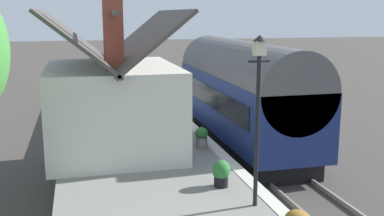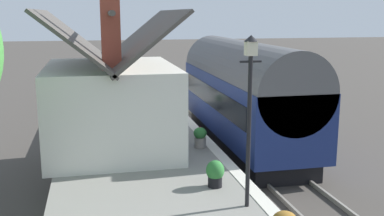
% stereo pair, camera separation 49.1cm
% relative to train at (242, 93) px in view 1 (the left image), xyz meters
% --- Properties ---
extents(ground_plane, '(160.00, 160.00, 0.00)m').
position_rel_train_xyz_m(ground_plane, '(1.51, 0.90, -2.22)').
color(ground_plane, '#423D38').
extents(platform, '(32.00, 5.29, 0.94)m').
position_rel_train_xyz_m(platform, '(1.51, 4.54, -1.75)').
color(platform, gray).
rests_on(platform, ground).
extents(platform_edge_coping, '(32.00, 0.36, 0.02)m').
position_rel_train_xyz_m(platform_edge_coping, '(1.51, 2.08, -1.28)').
color(platform_edge_coping, beige).
rests_on(platform_edge_coping, platform).
extents(rail_near, '(52.00, 0.08, 0.14)m').
position_rel_train_xyz_m(rail_near, '(1.51, -0.72, -2.15)').
color(rail_near, gray).
rests_on(rail_near, ground).
extents(rail_far, '(52.00, 0.08, 0.14)m').
position_rel_train_xyz_m(rail_far, '(1.51, 0.72, -2.15)').
color(rail_far, gray).
rests_on(rail_far, ground).
extents(train, '(10.31, 2.73, 4.32)m').
position_rel_train_xyz_m(train, '(0.00, 0.00, 0.00)').
color(train, black).
rests_on(train, ground).
extents(station_building, '(5.81, 4.37, 5.86)m').
position_rel_train_xyz_m(station_building, '(-2.28, 5.39, 0.27)').
color(station_building, silver).
rests_on(station_building, platform).
extents(bench_near_building, '(1.40, 0.45, 0.88)m').
position_rel_train_xyz_m(bench_near_building, '(8.56, 3.84, -0.81)').
color(bench_near_building, teal).
rests_on(bench_near_building, platform).
extents(bench_by_lamp, '(1.41, 0.45, 0.88)m').
position_rel_train_xyz_m(bench_by_lamp, '(4.58, 3.81, -0.81)').
color(bench_by_lamp, teal).
rests_on(bench_by_lamp, platform).
extents(planter_edge_far, '(0.48, 0.48, 0.71)m').
position_rel_train_xyz_m(planter_edge_far, '(-6.52, 2.97, -0.91)').
color(planter_edge_far, black).
rests_on(planter_edge_far, platform).
extents(planter_bench_right, '(0.36, 0.36, 0.72)m').
position_rel_train_xyz_m(planter_bench_right, '(3.01, 2.60, -0.92)').
color(planter_bench_right, black).
rests_on(planter_bench_right, platform).
extents(planter_bench_left, '(0.78, 0.32, 0.56)m').
position_rel_train_xyz_m(planter_bench_left, '(5.05, 4.93, -1.02)').
color(planter_bench_left, '#9E5138').
rests_on(planter_bench_left, platform).
extents(planter_under_sign, '(0.44, 0.44, 0.75)m').
position_rel_train_xyz_m(planter_under_sign, '(-2.92, 2.51, -0.91)').
color(planter_under_sign, gray).
rests_on(planter_under_sign, platform).
extents(planter_corner_building, '(0.75, 0.32, 0.66)m').
position_rel_train_xyz_m(planter_corner_building, '(10.87, 2.65, -0.97)').
color(planter_corner_building, gray).
rests_on(planter_corner_building, platform).
extents(lamp_post_platform, '(0.32, 0.50, 3.98)m').
position_rel_train_xyz_m(lamp_post_platform, '(-7.87, 2.56, 1.47)').
color(lamp_post_platform, black).
rests_on(lamp_post_platform, platform).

